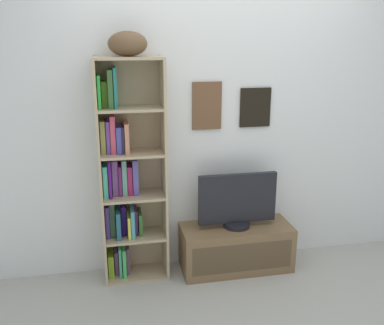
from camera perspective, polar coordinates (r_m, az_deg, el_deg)
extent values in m
cube|color=silver|center=(3.47, 3.21, 5.96)|extent=(4.80, 0.06, 2.51)
cube|color=brown|center=(3.39, 2.03, 7.64)|extent=(0.24, 0.02, 0.38)
cube|color=tan|center=(3.38, 2.05, 7.63)|extent=(0.19, 0.01, 0.33)
cube|color=black|center=(3.51, 8.53, 7.35)|extent=(0.26, 0.02, 0.32)
cube|color=gray|center=(3.50, 8.56, 7.33)|extent=(0.21, 0.01, 0.27)
cube|color=tan|center=(3.28, -12.21, -1.75)|extent=(0.02, 0.28, 1.75)
cube|color=tan|center=(3.31, -3.76, -1.27)|extent=(0.02, 0.28, 1.75)
cube|color=tan|center=(3.42, -8.12, -0.83)|extent=(0.51, 0.01, 1.75)
cube|color=tan|center=(3.65, -7.42, -14.60)|extent=(0.47, 0.27, 0.02)
cube|color=tan|center=(3.48, -7.63, -9.75)|extent=(0.47, 0.27, 0.02)
cube|color=tan|center=(3.35, -7.85, -4.47)|extent=(0.47, 0.27, 0.02)
cube|color=tan|center=(3.24, -8.08, 1.21)|extent=(0.47, 0.27, 0.02)
cube|color=tan|center=(3.17, -8.33, 7.20)|extent=(0.47, 0.27, 0.02)
cube|color=tan|center=(3.14, -8.61, 13.75)|extent=(0.47, 0.27, 0.02)
cube|color=olive|center=(3.62, -10.85, -13.09)|extent=(0.04, 0.20, 0.19)
cube|color=#834A8C|center=(3.64, -10.17, -12.83)|extent=(0.03, 0.14, 0.20)
cube|color=#4FB18F|center=(3.60, -9.67, -12.62)|extent=(0.02, 0.20, 0.25)
cube|color=green|center=(3.59, -9.14, -12.71)|extent=(0.03, 0.22, 0.25)
cube|color=#67425D|center=(3.62, -8.67, -12.56)|extent=(0.02, 0.16, 0.23)
cube|color=#44327A|center=(3.46, -11.31, -7.54)|extent=(0.03, 0.18, 0.26)
cube|color=#2E4D34|center=(3.46, -10.70, -7.23)|extent=(0.04, 0.17, 0.30)
cube|color=#205666|center=(3.44, -9.92, -7.92)|extent=(0.03, 0.23, 0.23)
cube|color=#200E5D|center=(3.48, -9.22, -7.47)|extent=(0.04, 0.15, 0.24)
cube|color=gold|center=(3.45, -8.53, -8.17)|extent=(0.02, 0.23, 0.18)
cube|color=teal|center=(3.45, -8.06, -7.76)|extent=(0.03, 0.22, 0.23)
cube|color=#592C6D|center=(3.49, -7.60, -7.69)|extent=(0.03, 0.15, 0.20)
cube|color=#315E26|center=(3.48, -7.02, -7.93)|extent=(0.03, 0.18, 0.18)
cube|color=#4DC8A6|center=(3.33, -11.58, -2.27)|extent=(0.03, 0.19, 0.25)
cube|color=#4D1374|center=(3.32, -11.01, -1.94)|extent=(0.02, 0.20, 0.29)
cube|color=#7A4F8C|center=(3.35, -10.36, -1.87)|extent=(0.04, 0.15, 0.28)
cube|color=#621D55|center=(3.35, -9.70, -2.22)|extent=(0.02, 0.16, 0.24)
cube|color=#5F9685|center=(3.34, -9.13, -1.82)|extent=(0.04, 0.16, 0.28)
cube|color=#931E4C|center=(3.35, -8.42, -2.20)|extent=(0.04, 0.16, 0.23)
cube|color=#544C95|center=(3.34, -7.69, -1.77)|extent=(0.04, 0.17, 0.28)
cube|color=olive|center=(3.24, -11.92, 3.48)|extent=(0.04, 0.19, 0.25)
cube|color=#5E3D8C|center=(3.25, -11.26, 3.49)|extent=(0.03, 0.18, 0.25)
cube|color=#C8455D|center=(3.24, -10.64, 3.84)|extent=(0.04, 0.18, 0.28)
cube|color=#41459A|center=(3.24, -9.87, 3.16)|extent=(0.04, 0.20, 0.20)
cube|color=#433657|center=(3.25, -9.35, 3.19)|extent=(0.02, 0.18, 0.20)
cube|color=#B97859|center=(3.23, -8.84, 3.41)|extent=(0.03, 0.22, 0.23)
cube|color=green|center=(3.18, -12.40, 9.34)|extent=(0.02, 0.21, 0.24)
cube|color=#3E5D16|center=(3.20, -11.71, 9.02)|extent=(0.04, 0.16, 0.19)
cube|color=#2F5426|center=(3.17, -10.99, 9.76)|extent=(0.04, 0.21, 0.27)
cube|color=#1E6F67|center=(3.18, -10.35, 9.94)|extent=(0.02, 0.20, 0.29)
ellipsoid|color=brown|center=(3.13, -8.68, 15.55)|extent=(0.31, 0.22, 0.18)
cube|color=brown|center=(3.65, 5.93, -11.27)|extent=(0.92, 0.38, 0.38)
cube|color=brown|center=(3.50, 6.83, -12.61)|extent=(0.83, 0.01, 0.24)
cylinder|color=black|center=(3.56, 6.03, -8.26)|extent=(0.22, 0.22, 0.04)
cube|color=black|center=(3.47, 6.14, -4.83)|extent=(0.65, 0.04, 0.42)
cube|color=#B2CEF1|center=(3.46, 6.20, -4.90)|extent=(0.61, 0.01, 0.38)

